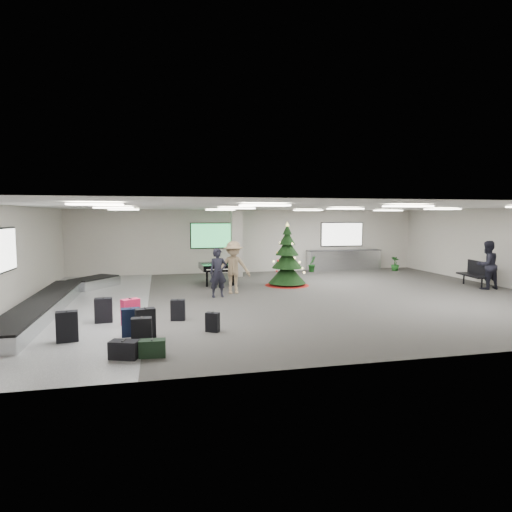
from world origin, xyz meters
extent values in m
plane|color=#343230|center=(0.00, 0.00, 0.00)|extent=(18.00, 18.00, 0.00)
cube|color=beige|center=(0.00, 7.00, 1.60)|extent=(18.00, 0.02, 3.20)
cube|color=beige|center=(0.00, -7.00, 1.60)|extent=(18.00, 0.02, 3.20)
cube|color=beige|center=(-9.00, 0.00, 1.60)|extent=(0.02, 14.00, 3.20)
cube|color=beige|center=(9.00, 0.00, 1.60)|extent=(0.02, 14.00, 3.20)
cube|color=silver|center=(0.00, 0.00, 3.20)|extent=(18.00, 14.00, 0.02)
cube|color=slate|center=(-7.00, 0.00, 0.00)|extent=(4.00, 14.00, 0.01)
cube|color=#AAA39B|center=(-1.00, 5.60, 1.60)|extent=(0.50, 0.50, 3.20)
cube|color=green|center=(-2.00, 6.95, 1.90)|extent=(2.20, 0.08, 1.30)
cube|color=white|center=(5.00, 6.95, 1.90)|extent=(2.40, 0.08, 1.30)
cube|color=white|center=(-8.95, -1.00, 1.90)|extent=(0.08, 2.10, 1.30)
cube|color=white|center=(-6.00, -4.00, 3.14)|extent=(1.20, 0.60, 0.04)
cube|color=white|center=(-6.00, 0.00, 3.14)|extent=(1.20, 0.60, 0.04)
cube|color=white|center=(-6.00, 4.00, 3.14)|extent=(1.20, 0.60, 0.04)
cube|color=white|center=(-2.00, -4.00, 3.14)|extent=(1.20, 0.60, 0.04)
cube|color=white|center=(-2.00, 0.00, 3.14)|extent=(1.20, 0.60, 0.04)
cube|color=white|center=(-2.00, 4.00, 3.14)|extent=(1.20, 0.60, 0.04)
cube|color=white|center=(2.00, -4.00, 3.14)|extent=(1.20, 0.60, 0.04)
cube|color=white|center=(2.00, 0.00, 3.14)|extent=(1.20, 0.60, 0.04)
cube|color=white|center=(2.00, 4.00, 3.14)|extent=(1.20, 0.60, 0.04)
cube|color=white|center=(6.00, 0.00, 3.14)|extent=(1.20, 0.60, 0.04)
cube|color=white|center=(6.00, 4.00, 3.14)|extent=(1.20, 0.60, 0.04)
cube|color=silver|center=(-8.00, -1.00, 0.19)|extent=(1.00, 8.00, 0.38)
cube|color=black|center=(-8.00, -1.00, 0.40)|extent=(0.95, 7.90, 0.05)
cube|color=silver|center=(-7.20, 3.60, 0.19)|extent=(1.97, 2.21, 0.38)
cube|color=black|center=(-7.20, 3.60, 0.40)|extent=(1.87, 2.10, 0.05)
cube|color=silver|center=(5.00, 6.65, 0.53)|extent=(4.00, 0.60, 1.05)
cube|color=#2E2E30|center=(5.00, 6.65, 1.06)|extent=(4.05, 0.65, 0.04)
cube|color=black|center=(-5.00, -5.03, 0.34)|extent=(0.44, 0.25, 0.67)
cube|color=black|center=(-5.00, -5.03, 0.68)|extent=(0.03, 0.14, 0.02)
cube|color=black|center=(-4.95, -4.21, 0.35)|extent=(0.49, 0.33, 0.70)
cube|color=black|center=(-4.95, -4.21, 0.71)|extent=(0.06, 0.15, 0.02)
cube|color=#DC1C4A|center=(-5.37, -2.95, 0.35)|extent=(0.52, 0.44, 0.71)
cube|color=black|center=(-5.37, -2.95, 0.72)|extent=(0.10, 0.15, 0.02)
cube|color=black|center=(-4.13, -2.66, 0.29)|extent=(0.42, 0.27, 0.58)
cube|color=black|center=(-4.13, -2.66, 0.59)|extent=(0.05, 0.13, 0.02)
cube|color=black|center=(-5.30, -3.99, 0.34)|extent=(0.46, 0.30, 0.68)
cube|color=black|center=(-5.30, -3.99, 0.69)|extent=(0.04, 0.16, 0.02)
cube|color=black|center=(-6.69, -4.17, 0.35)|extent=(0.51, 0.34, 0.71)
cube|color=black|center=(-6.69, -4.17, 0.72)|extent=(0.06, 0.16, 0.02)
cube|color=black|center=(-4.78, -5.68, 0.18)|extent=(0.55, 0.29, 0.36)
cube|color=black|center=(-4.78, -5.68, 0.36)|extent=(0.03, 0.16, 0.02)
cube|color=black|center=(-3.34, -4.04, 0.24)|extent=(0.38, 0.32, 0.48)
cube|color=black|center=(-3.34, -4.04, 0.49)|extent=(0.08, 0.10, 0.02)
cube|color=black|center=(-6.10, -2.47, 0.34)|extent=(0.47, 0.29, 0.67)
cube|color=black|center=(-6.10, -2.47, 0.68)|extent=(0.04, 0.16, 0.02)
cube|color=black|center=(-5.33, -5.67, 0.18)|extent=(0.64, 0.48, 0.37)
cube|color=black|center=(-5.33, -5.67, 0.38)|extent=(0.09, 0.19, 0.02)
cone|color=maroon|center=(0.56, 2.44, 0.06)|extent=(1.85, 1.85, 0.12)
cylinder|color=#3F2819|center=(0.56, 2.44, 0.24)|extent=(0.12, 0.12, 0.49)
cone|color=black|center=(0.56, 2.44, 0.54)|extent=(1.56, 1.56, 0.88)
cone|color=black|center=(0.56, 2.44, 1.12)|extent=(1.27, 1.27, 0.78)
cone|color=black|center=(0.56, 2.44, 1.61)|extent=(0.97, 0.97, 0.68)
cone|color=black|center=(0.56, 2.44, 2.00)|extent=(0.68, 0.68, 0.58)
cone|color=black|center=(0.56, 2.44, 2.34)|extent=(0.39, 0.39, 0.44)
cone|color=#FFE566|center=(0.56, 2.44, 2.55)|extent=(0.16, 0.16, 0.18)
cube|color=black|center=(-2.21, 3.49, 0.74)|extent=(1.47, 1.64, 0.25)
cube|color=black|center=(-2.18, 2.63, 0.67)|extent=(1.32, 0.33, 0.09)
cube|color=white|center=(-2.18, 2.60, 0.73)|extent=(1.18, 0.18, 0.02)
cube|color=black|center=(-2.19, 2.86, 0.92)|extent=(0.64, 0.05, 0.20)
cylinder|color=black|center=(-2.73, 2.83, 0.31)|extent=(0.09, 0.09, 0.62)
cylinder|color=black|center=(-1.64, 2.88, 0.31)|extent=(0.09, 0.09, 0.62)
cylinder|color=black|center=(-2.24, 4.12, 0.31)|extent=(0.09, 0.09, 0.62)
cube|color=black|center=(7.87, 0.46, 0.46)|extent=(0.82, 1.72, 0.07)
cylinder|color=black|center=(7.87, -0.20, 0.22)|extent=(0.07, 0.07, 0.44)
cylinder|color=black|center=(7.87, 1.13, 0.22)|extent=(0.07, 0.07, 0.44)
cube|color=black|center=(8.13, 0.46, 0.77)|extent=(0.34, 1.64, 0.55)
imported|color=black|center=(-2.58, 0.49, 0.87)|extent=(0.69, 0.50, 1.74)
imported|color=#977D5D|center=(-1.92, 1.14, 0.97)|extent=(1.31, 0.81, 1.95)
imported|color=black|center=(7.96, -0.19, 0.96)|extent=(0.97, 0.78, 1.91)
imported|color=#154317|center=(3.11, 6.36, 0.41)|extent=(0.58, 0.57, 0.82)
imported|color=#154317|center=(7.54, 5.80, 0.38)|extent=(0.58, 0.58, 0.75)
camera|label=1|loc=(-4.58, -14.46, 2.87)|focal=30.00mm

